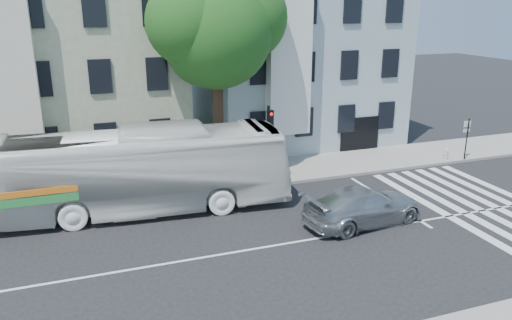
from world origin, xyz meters
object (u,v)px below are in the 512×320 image
sedan (363,206)px  traffic_signal (269,135)px  bus (135,171)px  fire_hydrant (446,154)px

sedan → traffic_signal: traffic_signal is taller
bus → fire_hydrant: 17.89m
bus → sedan: bearing=-112.3°
sedan → fire_hydrant: size_ratio=8.13×
bus → fire_hydrant: (17.80, 1.23, -1.39)m
fire_hydrant → traffic_signal: bearing=-179.5°
fire_hydrant → sedan: bearing=-147.5°
bus → traffic_signal: size_ratio=3.29×
fire_hydrant → bus: bearing=-176.0°
traffic_signal → fire_hydrant: traffic_signal is taller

